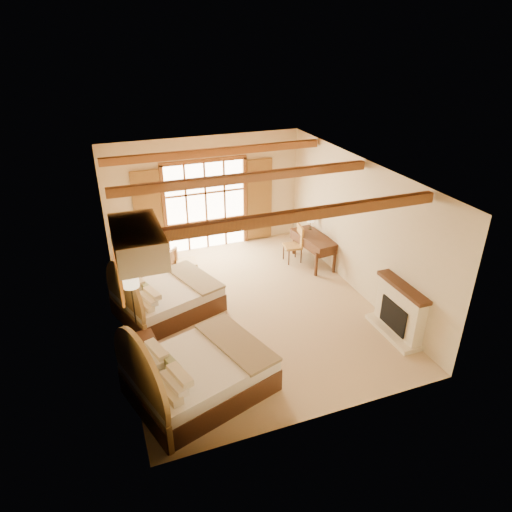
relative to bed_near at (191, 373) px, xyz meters
name	(u,v)px	position (x,y,z in m)	size (l,w,h in m)	color
floor	(247,308)	(1.82, 2.23, -0.45)	(7.00, 7.00, 0.00)	#CEAF89
wall_back	(205,194)	(1.82, 5.73, 1.15)	(5.50, 5.50, 0.00)	beige
wall_left	(114,266)	(-0.93, 2.23, 1.15)	(7.00, 7.00, 0.00)	beige
wall_right	(358,227)	(4.57, 2.23, 1.15)	(7.00, 7.00, 0.00)	beige
ceiling	(246,172)	(1.82, 2.23, 2.75)	(7.00, 7.00, 0.00)	#BC7237
ceiling_beams	(246,178)	(1.82, 2.23, 2.63)	(5.39, 4.60, 0.18)	#8F571F
french_doors	(206,207)	(1.82, 5.67, 0.80)	(3.95, 0.08, 2.60)	white
fireplace	(399,313)	(4.42, 0.23, 0.06)	(0.46, 1.40, 1.16)	beige
painting	(119,277)	(-0.89, 1.48, 1.30)	(0.06, 0.95, 0.75)	#F1A242
canopy_valance	(138,241)	(-0.58, 0.23, 2.50)	(0.70, 1.40, 0.45)	beige
bed_near	(191,373)	(0.00, 0.00, 0.00)	(2.77, 2.33, 1.50)	#492519
bed_far	(161,297)	(-0.04, 2.69, -0.04)	(2.57, 2.17, 1.37)	#492519
nightstand	(144,349)	(-0.65, 1.16, -0.18)	(0.46, 0.46, 0.55)	#492519
floor_lamp	(131,284)	(-0.68, 1.89, 0.86)	(0.33, 0.33, 1.55)	#352B1B
armchair	(156,263)	(0.13, 4.41, -0.07)	(0.82, 0.85, 0.77)	tan
ottoman	(187,268)	(0.88, 4.27, -0.27)	(0.51, 0.51, 0.37)	#AE854D
desk	(313,248)	(4.23, 3.71, -0.03)	(0.80, 1.53, 0.79)	#492519
desk_chair	(293,250)	(3.77, 3.98, -0.13)	(0.51, 0.51, 1.03)	#AC843D
desk_lamp	(311,220)	(4.34, 4.17, 0.61)	(0.18, 0.18, 0.36)	#352B1B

